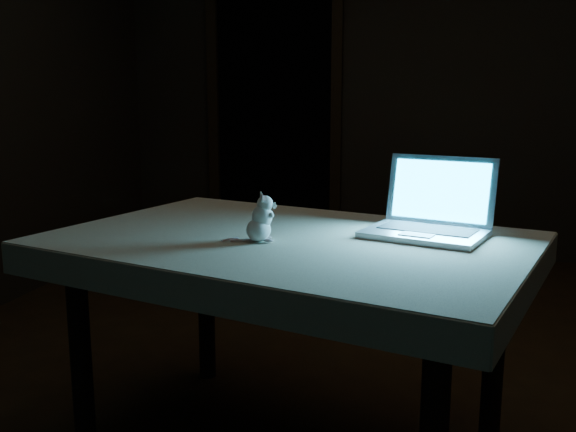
% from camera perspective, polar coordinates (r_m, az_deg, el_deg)
% --- Properties ---
extents(floor, '(5.00, 5.00, 0.00)m').
position_cam_1_polar(floor, '(2.64, 8.23, -16.33)').
color(floor, black).
rests_on(floor, ground).
extents(back_wall, '(4.50, 0.04, 2.60)m').
position_cam_1_polar(back_wall, '(4.85, 11.69, 11.78)').
color(back_wall, black).
rests_on(back_wall, ground).
extents(doorway, '(1.06, 0.36, 2.13)m').
position_cam_1_polar(doorway, '(5.02, -1.22, 9.27)').
color(doorway, black).
rests_on(doorway, back_wall).
extents(table, '(1.57, 1.23, 0.74)m').
position_cam_1_polar(table, '(2.17, 0.05, -11.66)').
color(table, black).
rests_on(table, floor).
extents(tablecloth, '(1.61, 1.18, 0.10)m').
position_cam_1_polar(tablecloth, '(2.06, 1.61, -3.23)').
color(tablecloth, beige).
rests_on(tablecloth, table).
extents(laptop, '(0.44, 0.41, 0.25)m').
position_cam_1_polar(laptop, '(2.08, 12.14, 1.55)').
color(laptop, '#B3B3B9').
rests_on(laptop, tablecloth).
extents(plush_mouse, '(0.14, 0.14, 0.15)m').
position_cam_1_polar(plush_mouse, '(1.98, -2.64, -0.13)').
color(plush_mouse, white).
rests_on(plush_mouse, tablecloth).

